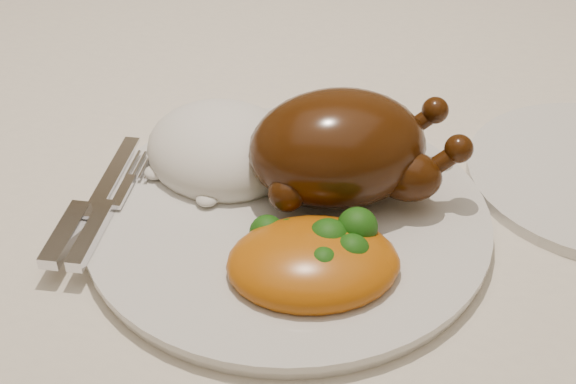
# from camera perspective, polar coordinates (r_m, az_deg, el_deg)

# --- Properties ---
(dining_table) EXTENTS (1.60, 0.90, 0.76)m
(dining_table) POSITION_cam_1_polar(r_m,az_deg,el_deg) (0.78, 0.76, -3.23)
(dining_table) COLOR brown
(dining_table) RESTS_ON floor
(tablecloth) EXTENTS (1.73, 1.03, 0.18)m
(tablecloth) POSITION_cam_1_polar(r_m,az_deg,el_deg) (0.73, 0.81, 1.16)
(tablecloth) COLOR beige
(tablecloth) RESTS_ON dining_table
(dinner_plate) EXTENTS (0.40, 0.40, 0.01)m
(dinner_plate) POSITION_cam_1_polar(r_m,az_deg,el_deg) (0.62, 0.00, -1.95)
(dinner_plate) COLOR silver
(dinner_plate) RESTS_ON tablecloth
(roast_chicken) EXTENTS (0.19, 0.15, 0.09)m
(roast_chicken) POSITION_cam_1_polar(r_m,az_deg,el_deg) (0.62, 3.92, 3.17)
(roast_chicken) COLOR #411C07
(roast_chicken) RESTS_ON dinner_plate
(rice_mound) EXTENTS (0.17, 0.16, 0.07)m
(rice_mound) POSITION_cam_1_polar(r_m,az_deg,el_deg) (0.67, -4.70, 2.98)
(rice_mound) COLOR white
(rice_mound) RESTS_ON dinner_plate
(mac_and_cheese) EXTENTS (0.15, 0.13, 0.05)m
(mac_and_cheese) POSITION_cam_1_polar(r_m,az_deg,el_deg) (0.56, 2.22, -4.73)
(mac_and_cheese) COLOR #CC620D
(mac_and_cheese) RESTS_ON dinner_plate
(cutlery) EXTENTS (0.04, 0.17, 0.01)m
(cutlery) POSITION_cam_1_polar(r_m,az_deg,el_deg) (0.63, -13.72, -1.57)
(cutlery) COLOR silver
(cutlery) RESTS_ON dinner_plate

